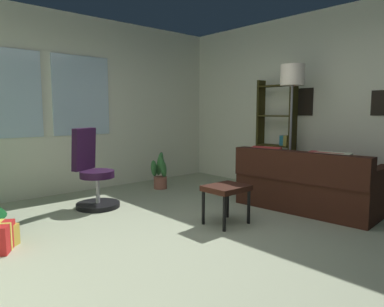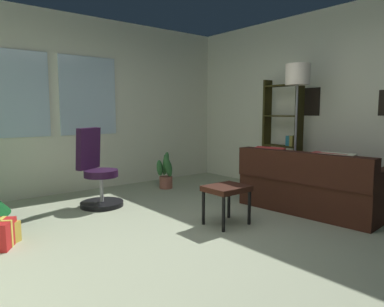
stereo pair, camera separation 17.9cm
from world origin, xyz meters
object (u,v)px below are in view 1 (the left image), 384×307
at_px(bookshelf, 276,143).
at_px(office_chair, 93,177).
at_px(potted_plant, 160,173).
at_px(footstool, 226,191).
at_px(couch, 321,186).
at_px(floor_lamp, 292,87).

bearing_deg(bookshelf, office_chair, 159.27).
distance_m(bookshelf, potted_plant, 1.91).
bearing_deg(footstool, office_chair, 115.18).
bearing_deg(office_chair, potted_plant, 13.85).
height_order(couch, office_chair, office_chair).
bearing_deg(bookshelf, potted_plant, 134.38).
bearing_deg(potted_plant, couch, -70.00).
bearing_deg(couch, office_chair, 137.36).
bearing_deg(office_chair, footstool, -64.82).
bearing_deg(floor_lamp, footstool, -174.25).
xyz_separation_m(office_chair, bookshelf, (2.61, -0.99, 0.36)).
distance_m(office_chair, bookshelf, 2.82).
bearing_deg(potted_plant, bookshelf, -45.62).
bearing_deg(couch, potted_plant, 110.00).
bearing_deg(bookshelf, footstool, -160.70).
distance_m(couch, floor_lamp, 1.40).
xyz_separation_m(couch, office_chair, (-2.17, 2.00, 0.11)).
height_order(couch, bookshelf, bookshelf).
relative_size(footstool, office_chair, 0.44).
xyz_separation_m(couch, footstool, (-1.40, 0.37, 0.09)).
xyz_separation_m(couch, potted_plant, (-0.85, 2.33, -0.03)).
height_order(office_chair, floor_lamp, floor_lamp).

